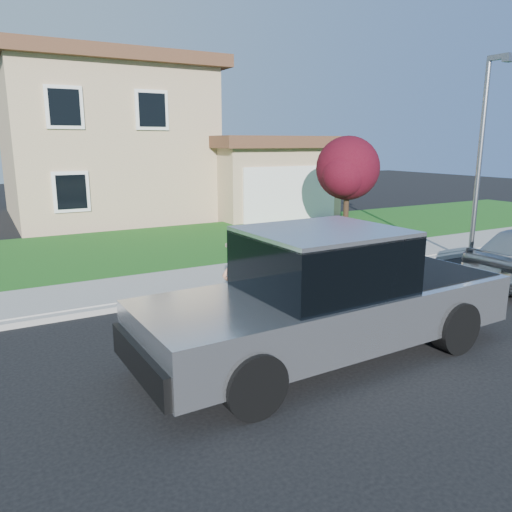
% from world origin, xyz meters
% --- Properties ---
extents(ground, '(80.00, 80.00, 0.00)m').
position_xyz_m(ground, '(0.00, 0.00, 0.00)').
color(ground, black).
rests_on(ground, ground).
extents(curb, '(40.00, 0.20, 0.12)m').
position_xyz_m(curb, '(1.00, 2.90, 0.06)').
color(curb, gray).
rests_on(curb, ground).
extents(sidewalk, '(40.00, 2.00, 0.15)m').
position_xyz_m(sidewalk, '(1.00, 4.00, 0.07)').
color(sidewalk, gray).
rests_on(sidewalk, ground).
extents(lawn, '(40.00, 7.00, 0.10)m').
position_xyz_m(lawn, '(1.00, 8.50, 0.05)').
color(lawn, '#1E5117').
rests_on(lawn, ground).
extents(house, '(14.00, 11.30, 6.85)m').
position_xyz_m(house, '(1.31, 16.38, 3.17)').
color(house, tan).
rests_on(house, ground).
extents(pickup_truck, '(6.43, 2.49, 2.09)m').
position_xyz_m(pickup_truck, '(-0.53, -0.93, 0.97)').
color(pickup_truck, black).
rests_on(pickup_truck, ground).
extents(woman, '(0.62, 0.45, 1.74)m').
position_xyz_m(woman, '(-1.27, 0.80, 0.82)').
color(woman, tan).
rests_on(woman, ground).
extents(ornamental_tree, '(2.57, 2.32, 3.52)m').
position_xyz_m(ornamental_tree, '(6.72, 7.50, 2.35)').
color(ornamental_tree, black).
rests_on(ornamental_tree, lawn).
extents(trash_bin, '(0.88, 0.95, 1.11)m').
position_xyz_m(trash_bin, '(3.24, 3.58, 0.71)').
color(trash_bin, '#0E331E').
rests_on(trash_bin, sidewalk).
extents(street_lamp, '(0.28, 0.71, 5.56)m').
position_xyz_m(street_lamp, '(6.68, 1.94, 3.17)').
color(street_lamp, slate).
rests_on(street_lamp, ground).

